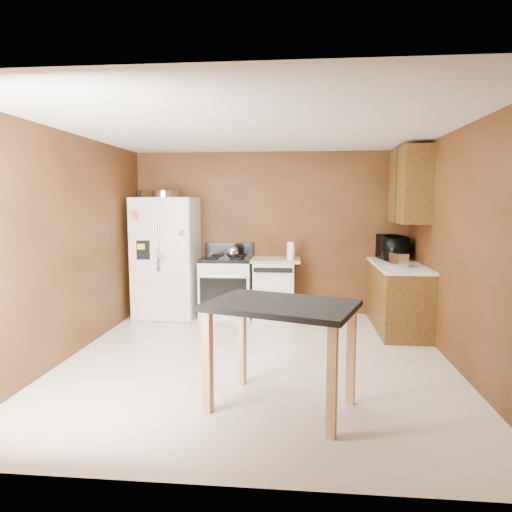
# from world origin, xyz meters

# --- Properties ---
(floor) EXTENTS (4.50, 4.50, 0.00)m
(floor) POSITION_xyz_m (0.00, 0.00, 0.00)
(floor) COLOR silver
(floor) RESTS_ON ground
(ceiling) EXTENTS (4.50, 4.50, 0.00)m
(ceiling) POSITION_xyz_m (0.00, 0.00, 2.50)
(ceiling) COLOR white
(ceiling) RESTS_ON ground
(wall_back) EXTENTS (4.20, 0.00, 4.20)m
(wall_back) POSITION_xyz_m (0.00, 2.25, 1.25)
(wall_back) COLOR brown
(wall_back) RESTS_ON ground
(wall_front) EXTENTS (4.20, 0.00, 4.20)m
(wall_front) POSITION_xyz_m (0.00, -2.25, 1.25)
(wall_front) COLOR brown
(wall_front) RESTS_ON ground
(wall_left) EXTENTS (0.00, 4.50, 4.50)m
(wall_left) POSITION_xyz_m (-2.10, 0.00, 1.25)
(wall_left) COLOR brown
(wall_left) RESTS_ON ground
(wall_right) EXTENTS (0.00, 4.50, 4.50)m
(wall_right) POSITION_xyz_m (2.10, 0.00, 1.25)
(wall_right) COLOR brown
(wall_right) RESTS_ON ground
(roasting_pan) EXTENTS (0.40, 0.40, 0.10)m
(roasting_pan) POSITION_xyz_m (-1.55, 1.89, 1.85)
(roasting_pan) COLOR silver
(roasting_pan) RESTS_ON refrigerator
(pen_cup) EXTENTS (0.07, 0.07, 0.11)m
(pen_cup) POSITION_xyz_m (-1.93, 1.79, 1.85)
(pen_cup) COLOR black
(pen_cup) RESTS_ON refrigerator
(kettle) EXTENTS (0.19, 0.19, 0.19)m
(kettle) POSITION_xyz_m (-0.54, 1.82, 0.99)
(kettle) COLOR silver
(kettle) RESTS_ON gas_range
(paper_towel) EXTENTS (0.12, 0.12, 0.26)m
(paper_towel) POSITION_xyz_m (0.33, 1.85, 1.02)
(paper_towel) COLOR white
(paper_towel) RESTS_ON dishwasher
(green_canister) EXTENTS (0.13, 0.13, 0.11)m
(green_canister) POSITION_xyz_m (0.34, 2.02, 0.95)
(green_canister) COLOR #3DA061
(green_canister) RESTS_ON dishwasher
(toaster) EXTENTS (0.21, 0.27, 0.17)m
(toaster) POSITION_xyz_m (1.74, 1.18, 0.99)
(toaster) COLOR silver
(toaster) RESTS_ON right_cabinets
(microwave) EXTENTS (0.46, 0.62, 0.32)m
(microwave) POSITION_xyz_m (1.80, 1.94, 1.06)
(microwave) COLOR black
(microwave) RESTS_ON right_cabinets
(refrigerator) EXTENTS (0.90, 0.80, 1.80)m
(refrigerator) POSITION_xyz_m (-1.55, 1.86, 0.90)
(refrigerator) COLOR white
(refrigerator) RESTS_ON ground
(gas_range) EXTENTS (0.76, 0.68, 1.10)m
(gas_range) POSITION_xyz_m (-0.64, 1.92, 0.46)
(gas_range) COLOR white
(gas_range) RESTS_ON ground
(dishwasher) EXTENTS (0.78, 0.63, 0.89)m
(dishwasher) POSITION_xyz_m (0.08, 1.95, 0.45)
(dishwasher) COLOR white
(dishwasher) RESTS_ON ground
(right_cabinets) EXTENTS (0.63, 1.58, 2.45)m
(right_cabinets) POSITION_xyz_m (1.84, 1.48, 0.91)
(right_cabinets) COLOR brown
(right_cabinets) RESTS_ON ground
(island) EXTENTS (1.38, 1.13, 0.91)m
(island) POSITION_xyz_m (0.31, -1.14, 0.77)
(island) COLOR black
(island) RESTS_ON ground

